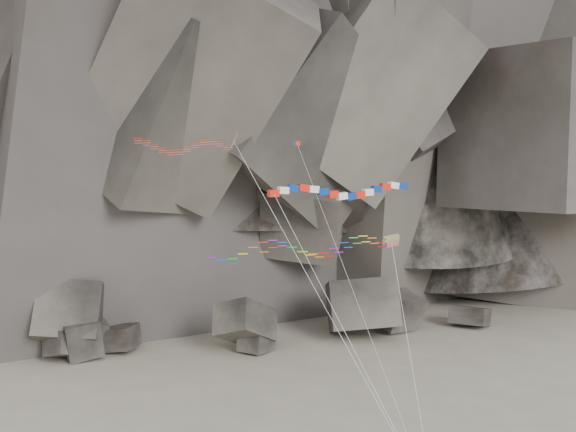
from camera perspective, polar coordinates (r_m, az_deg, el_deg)
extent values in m
cube|color=#47423F|center=(99.91, 8.69, -7.80)|extent=(7.64, 7.48, 5.90)
cube|color=#47423F|center=(89.34, -17.48, -10.08)|extent=(4.38, 5.04, 4.09)
cube|color=#47423F|center=(104.74, 14.16, -7.83)|extent=(6.58, 6.54, 3.11)
cube|color=#47423F|center=(89.07, -3.40, -9.47)|extent=(8.35, 8.99, 7.42)
cube|color=#47423F|center=(91.75, -15.84, -9.31)|extent=(6.41, 5.73, 5.18)
cube|color=#47423F|center=(96.22, 5.89, -7.63)|extent=(9.97, 9.53, 8.61)
cube|color=#47423F|center=(89.55, -15.99, -9.47)|extent=(5.47, 5.79, 5.21)
cube|color=#47423F|center=(89.35, -2.51, -9.86)|extent=(5.08, 5.11, 2.95)
cube|color=#47423F|center=(92.08, -13.51, -9.52)|extent=(6.53, 5.88, 3.34)
cube|color=#47423F|center=(91.67, -16.79, -8.31)|extent=(8.21, 9.54, 9.81)
cylinder|color=silver|center=(51.76, 3.00, -7.32)|extent=(11.42, 13.81, 23.77)
cube|color=red|center=(55.48, -1.17, 1.80)|extent=(0.93, 0.73, 0.54)
cube|color=white|center=(55.80, -0.37, 2.05)|extent=(0.96, 0.74, 0.60)
cube|color=navy|center=(56.08, 0.42, 2.21)|extent=(0.99, 0.75, 0.64)
cube|color=red|center=(56.35, 1.22, 2.24)|extent=(0.99, 0.75, 0.65)
cube|color=white|center=(56.63, 2.01, 2.13)|extent=(0.97, 0.74, 0.62)
cube|color=navy|center=(56.96, 2.79, 1.94)|extent=(0.94, 0.74, 0.56)
cube|color=red|center=(57.34, 3.54, 1.72)|extent=(0.96, 0.74, 0.59)
cube|color=white|center=(57.77, 4.27, 1.58)|extent=(0.98, 0.75, 0.64)
cube|color=navy|center=(58.26, 4.98, 1.55)|extent=(0.99, 0.75, 0.65)
cube|color=red|center=(58.79, 5.67, 1.66)|extent=(0.98, 0.75, 0.63)
cube|color=white|center=(59.33, 6.34, 1.88)|extent=(0.95, 0.74, 0.57)
cube|color=navy|center=(59.86, 7.00, 2.12)|extent=(0.95, 0.74, 0.58)
cube|color=red|center=(60.36, 7.67, 2.32)|extent=(0.98, 0.75, 0.63)
cube|color=white|center=(60.83, 8.34, 2.41)|extent=(0.99, 0.75, 0.65)
cube|color=navy|center=(61.26, 9.01, 2.37)|extent=(0.98, 0.75, 0.64)
cylinder|color=silver|center=(51.83, 4.75, -9.56)|extent=(8.57, 12.23, 19.82)
cube|color=#ECF40D|center=(57.89, 8.14, -1.85)|extent=(1.49, 1.04, 0.84)
cube|color=#0CB219|center=(57.74, 8.20, -2.19)|extent=(1.24, 0.81, 0.58)
cylinder|color=silver|center=(53.74, 9.69, -11.16)|extent=(0.94, 12.19, 16.06)
cube|color=red|center=(59.35, 0.71, 5.76)|extent=(0.58, 0.12, 0.37)
cube|color=navy|center=(59.33, 0.53, 5.76)|extent=(0.22, 0.08, 0.38)
cylinder|color=silver|center=(53.50, 5.56, -6.97)|extent=(5.98, 16.00, 23.69)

